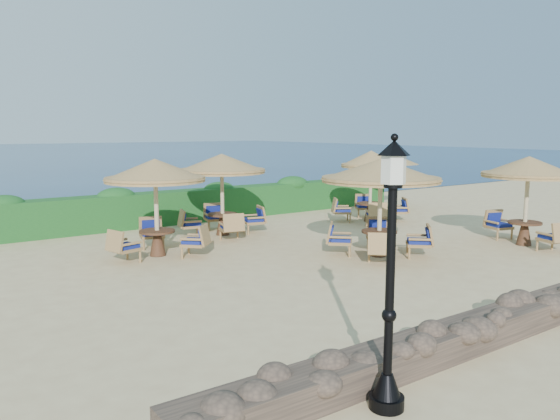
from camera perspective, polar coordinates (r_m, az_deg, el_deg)
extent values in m
plane|color=#D0B884|center=(15.13, 5.19, -4.72)|extent=(120.00, 120.00, 0.00)
cube|color=#16461B|center=(20.95, -7.57, 0.59)|extent=(18.00, 0.90, 1.20)
cube|color=brown|center=(11.24, 26.28, -9.07)|extent=(15.00, 0.65, 0.44)
cylinder|color=black|center=(7.30, 11.06, -19.08)|extent=(0.44, 0.44, 0.16)
cone|color=black|center=(7.20, 11.11, -17.52)|extent=(0.36, 0.36, 0.30)
cylinder|color=black|center=(6.75, 11.41, -7.93)|extent=(0.11, 0.11, 2.40)
cylinder|color=silver|center=(6.50, 11.78, 4.27)|extent=(0.30, 0.30, 0.36)
cone|color=black|center=(6.48, 11.84, 6.39)|extent=(0.40, 0.40, 0.18)
cylinder|color=#C9B88E|center=(23.99, 11.51, 2.69)|extent=(0.10, 0.10, 2.20)
cone|color=olive|center=(23.91, 11.58, 5.26)|extent=(2.30, 2.30, 0.45)
cylinder|color=#C9B88E|center=(14.98, 10.38, -0.27)|extent=(0.12, 0.12, 2.40)
cone|color=olive|center=(14.85, 10.50, 4.23)|extent=(3.23, 3.23, 0.55)
cylinder|color=olive|center=(14.88, 10.48, 3.16)|extent=(3.16, 3.16, 0.14)
cylinder|color=#4E2E1C|center=(15.07, 10.33, -2.23)|extent=(0.96, 0.96, 0.06)
cone|color=#4E2E1C|center=(15.14, 10.30, -3.53)|extent=(0.44, 0.44, 0.64)
cylinder|color=#C9B88E|center=(17.72, 24.32, 0.45)|extent=(0.12, 0.12, 2.40)
cone|color=olive|center=(17.61, 24.55, 4.25)|extent=(2.68, 2.68, 0.55)
cylinder|color=olive|center=(17.63, 24.50, 3.34)|extent=(2.62, 2.62, 0.14)
cylinder|color=#4E2E1C|center=(17.79, 24.22, -1.21)|extent=(0.96, 0.96, 0.06)
cone|color=#4E2E1C|center=(17.85, 24.15, -2.32)|extent=(0.44, 0.44, 0.64)
cylinder|color=#C9B88E|center=(15.15, -12.78, -0.25)|extent=(0.12, 0.12, 2.40)
cone|color=olive|center=(15.02, -12.93, 4.21)|extent=(2.71, 2.71, 0.55)
cylinder|color=olive|center=(15.04, -12.89, 3.14)|extent=(2.66, 2.66, 0.14)
cylinder|color=#4E2E1C|center=(15.24, -12.72, -2.18)|extent=(0.96, 0.96, 0.06)
cone|color=#4E2E1C|center=(15.30, -12.68, -3.47)|extent=(0.44, 0.44, 0.64)
cylinder|color=#C9B88E|center=(17.83, -6.05, 1.20)|extent=(0.12, 0.12, 2.40)
cone|color=olive|center=(17.72, -6.11, 4.98)|extent=(2.84, 2.84, 0.55)
cylinder|color=olive|center=(17.74, -6.10, 4.08)|extent=(2.79, 2.79, 0.14)
cylinder|color=#4E2E1C|center=(17.90, -6.03, -0.45)|extent=(0.96, 0.96, 0.06)
cone|color=#4E2E1C|center=(17.96, -6.01, -1.56)|extent=(0.44, 0.44, 0.64)
cylinder|color=#C9B88E|center=(20.61, 9.42, 2.10)|extent=(0.12, 0.12, 2.40)
cone|color=olive|center=(20.52, 9.50, 5.38)|extent=(2.24, 2.24, 0.55)
cylinder|color=olive|center=(20.53, 9.48, 4.60)|extent=(2.19, 2.19, 0.14)
cylinder|color=#4E2E1C|center=(20.67, 9.39, 0.67)|extent=(0.96, 0.96, 0.06)
cone|color=#4E2E1C|center=(20.72, 9.37, -0.29)|extent=(0.44, 0.44, 0.64)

